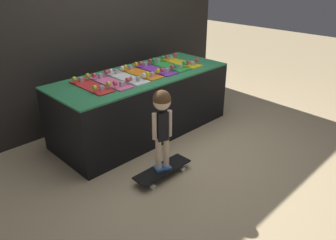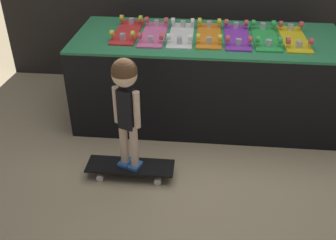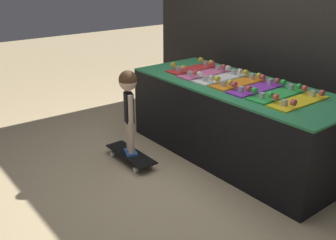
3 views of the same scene
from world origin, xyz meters
name	(u,v)px [view 1 (image 1 of 3)]	position (x,y,z in m)	size (l,w,h in m)	color
ground_plane	(176,147)	(0.00, 0.00, 0.00)	(16.00, 16.00, 0.00)	tan
back_wall	(101,33)	(0.00, 1.38, 1.15)	(4.28, 0.10, 2.30)	black
display_rack	(143,103)	(0.00, 0.59, 0.38)	(2.24, 0.90, 0.77)	black
skateboard_red_on_rack	(91,86)	(-0.69, 0.62, 0.78)	(0.20, 0.60, 0.09)	red
skateboard_pink_on_rack	(111,82)	(-0.46, 0.58, 0.78)	(0.20, 0.60, 0.09)	pink
skateboard_white_on_rack	(127,77)	(-0.23, 0.58, 0.78)	(0.20, 0.60, 0.09)	white
skateboard_orange_on_rack	(141,73)	(0.00, 0.60, 0.78)	(0.20, 0.60, 0.09)	orange
skateboard_purple_on_rack	(156,69)	(0.23, 0.58, 0.78)	(0.20, 0.60, 0.09)	purple
skateboard_green_on_rack	(169,65)	(0.46, 0.59, 0.78)	(0.20, 0.60, 0.09)	green
skateboard_yellow_on_rack	(181,62)	(0.69, 0.58, 0.78)	(0.20, 0.60, 0.09)	yellow
skateboard_on_floor	(162,170)	(-0.53, -0.32, 0.07)	(0.64, 0.20, 0.09)	black
child	(162,116)	(-0.53, -0.32, 0.68)	(0.19, 0.17, 0.84)	#3870C6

